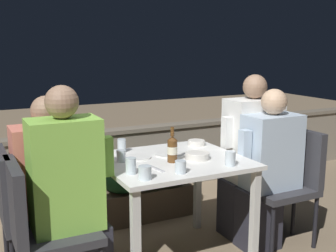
{
  "coord_description": "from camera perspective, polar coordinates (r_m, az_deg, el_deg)",
  "views": [
    {
      "loc": [
        -1.28,
        -2.49,
        1.53
      ],
      "look_at": [
        0.0,
        0.06,
        0.97
      ],
      "focal_mm": 45.0,
      "sensor_mm": 36.0,
      "label": 1
    }
  ],
  "objects": [
    {
      "name": "glass_cup_5",
      "position": [
        2.47,
        -3.15,
        -6.34
      ],
      "size": [
        0.08,
        0.08,
        0.08
      ],
      "color": "silver",
      "rests_on": "dining_table"
    },
    {
      "name": "plate_1",
      "position": [
        3.02,
        0.32,
        -3.79
      ],
      "size": [
        0.23,
        0.23,
        0.01
      ],
      "color": "white",
      "rests_on": "dining_table"
    },
    {
      "name": "glass_cup_4",
      "position": [
        3.09,
        -6.3,
        -2.66
      ],
      "size": [
        0.06,
        0.06,
        0.1
      ],
      "color": "silver",
      "rests_on": "dining_table"
    },
    {
      "name": "glass_cup_0",
      "position": [
        2.58,
        -5.06,
        -5.4
      ],
      "size": [
        0.07,
        0.07,
        0.1
      ],
      "color": "silver",
      "rests_on": "dining_table"
    },
    {
      "name": "planter_hedge",
      "position": [
        3.78,
        -3.33,
        -7.23
      ],
      "size": [
        0.82,
        0.47,
        0.61
      ],
      "color": "brown",
      "rests_on": "ground_plane"
    },
    {
      "name": "dining_table",
      "position": [
        2.94,
        0.56,
        -6.34
      ],
      "size": [
        0.96,
        0.85,
        0.75
      ],
      "color": "white",
      "rests_on": "ground_plane"
    },
    {
      "name": "parapet_wall",
      "position": [
        4.31,
        -8.32,
        -4.96
      ],
      "size": [
        9.0,
        0.18,
        0.68
      ],
      "color": "gray",
      "rests_on": "ground_plane"
    },
    {
      "name": "chair_right_far",
      "position": [
        3.59,
        13.46,
        -5.31
      ],
      "size": [
        0.48,
        0.47,
        0.89
      ],
      "color": "#333338",
      "rests_on": "ground_plane"
    },
    {
      "name": "glass_cup_1",
      "position": [
        2.59,
        1.72,
        -5.56
      ],
      "size": [
        0.07,
        0.07,
        0.08
      ],
      "color": "silver",
      "rests_on": "dining_table"
    },
    {
      "name": "glass_cup_2",
      "position": [
        2.85,
        -6.37,
        -4.07
      ],
      "size": [
        0.06,
        0.06,
        0.08
      ],
      "color": "silver",
      "rests_on": "dining_table"
    },
    {
      "name": "bowl_1",
      "position": [
        3.3,
        3.86,
        -2.23
      ],
      "size": [
        0.13,
        0.13,
        0.04
      ],
      "color": "silver",
      "rests_on": "dining_table"
    },
    {
      "name": "glass_cup_3",
      "position": [
        2.77,
        8.45,
        -4.37
      ],
      "size": [
        0.07,
        0.07,
        0.1
      ],
      "color": "silver",
      "rests_on": "dining_table"
    },
    {
      "name": "plate_0",
      "position": [
        2.94,
        -4.11,
        -4.25
      ],
      "size": [
        0.19,
        0.19,
        0.01
      ],
      "color": "white",
      "rests_on": "dining_table"
    },
    {
      "name": "chair_left_far",
      "position": [
        2.86,
        -19.02,
        -9.85
      ],
      "size": [
        0.48,
        0.47,
        0.89
      ],
      "color": "#333338",
      "rests_on": "ground_plane"
    },
    {
      "name": "person_coral_top",
      "position": [
        2.87,
        -14.98,
        -8.09
      ],
      "size": [
        0.51,
        0.26,
        1.21
      ],
      "color": "#282833",
      "rests_on": "ground_plane"
    },
    {
      "name": "bowl_0",
      "position": [
        2.91,
        3.98,
        -3.96
      ],
      "size": [
        0.17,
        0.17,
        0.05
      ],
      "color": "silver",
      "rests_on": "dining_table"
    },
    {
      "name": "chair_right_near",
      "position": [
        3.4,
        15.94,
        -6.37
      ],
      "size": [
        0.48,
        0.47,
        0.89
      ],
      "color": "#333338",
      "rests_on": "ground_plane"
    },
    {
      "name": "fork_0",
      "position": [
        2.67,
        -1.63,
        -5.79
      ],
      "size": [
        0.05,
        0.17,
        0.01
      ],
      "color": "silver",
      "rests_on": "dining_table"
    },
    {
      "name": "person_blue_shirt",
      "position": [
        3.24,
        13.29,
        -5.74
      ],
      "size": [
        0.49,
        0.26,
        1.21
      ],
      "color": "#282833",
      "rests_on": "ground_plane"
    },
    {
      "name": "beer_bottle",
      "position": [
        2.81,
        0.59,
        -3.1
      ],
      "size": [
        0.07,
        0.07,
        0.24
      ],
      "color": "brown",
      "rests_on": "dining_table"
    },
    {
      "name": "chair_left_near",
      "position": [
        2.57,
        -17.31,
        -12.2
      ],
      "size": [
        0.48,
        0.47,
        0.89
      ],
      "color": "#333338",
      "rests_on": "ground_plane"
    },
    {
      "name": "person_green_blouse",
      "position": [
        2.56,
        -12.92,
        -9.12
      ],
      "size": [
        0.49,
        0.26,
        1.3
      ],
      "color": "#282833",
      "rests_on": "ground_plane"
    },
    {
      "name": "potted_plant",
      "position": [
        4.29,
        10.28,
        -3.08
      ],
      "size": [
        0.39,
        0.39,
        0.81
      ],
      "color": "#9E5638",
      "rests_on": "ground_plane"
    },
    {
      "name": "person_white_polo",
      "position": [
        3.43,
        10.93,
        -3.96
      ],
      "size": [
        0.5,
        0.26,
        1.3
      ],
      "color": "#282833",
      "rests_on": "ground_plane"
    }
  ]
}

